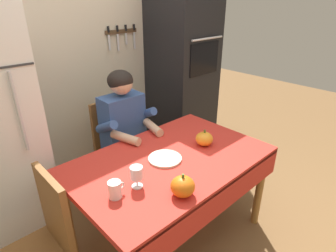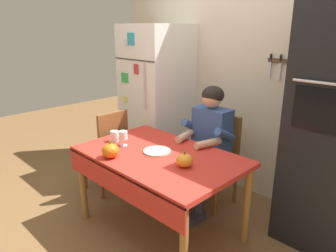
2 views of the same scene
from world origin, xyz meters
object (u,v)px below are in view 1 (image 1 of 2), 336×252
Objects in this scene: chair_left_side at (43,245)px; pumpkin_large at (204,139)px; seated_person at (128,130)px; serving_tray at (165,159)px; wall_oven at (182,68)px; chair_behind_person at (117,145)px; dining_table at (172,169)px; coffee_mug at (115,189)px; wine_glass at (136,173)px; pumpkin_medium at (183,186)px.

pumpkin_large is at bearing -6.26° from chair_left_side.
seated_person is 5.31× the size of serving_tray.
chair_behind_person is at bearing -172.56° from wall_oven.
chair_behind_person is (0.05, 0.79, -0.14)m from dining_table.
pumpkin_large is at bearing -7.77° from serving_tray.
seated_person is at bearing 49.74° from coffee_mug.
pumpkin_large is (1.22, -0.13, 0.28)m from chair_left_side.
chair_left_side is (-0.95, -0.49, -0.23)m from seated_person.
dining_table is 10.10× the size of wine_glass.
dining_table is 9.80× the size of pumpkin_medium.
wall_oven is 1.45m from dining_table.
chair_left_side is 0.51m from coffee_mug.
wine_glass is at bearing -175.23° from pumpkin_large.
wall_oven is at bearing 44.17° from pumpkin_medium.
pumpkin_large is at bearing -71.73° from chair_behind_person.
pumpkin_medium is at bearing -135.83° from wall_oven.
chair_left_side is 1.26m from pumpkin_large.
seated_person is at bearing 113.28° from pumpkin_large.
pumpkin_medium reaches higher than dining_table.
seated_person is at bearing 80.61° from serving_tray.
chair_behind_person is 0.90m from pumpkin_large.
wall_oven is 15.95× the size of pumpkin_large.
chair_behind_person is 1.02m from wine_glass.
chair_left_side is at bearing 173.74° from pumpkin_large.
chair_left_side is at bearing 147.31° from pumpkin_medium.
pumpkin_large is at bearing 28.67° from pumpkin_medium.
pumpkin_medium reaches higher than wine_glass.
pumpkin_large is at bearing -127.78° from wall_oven.
chair_behind_person is (-1.00, -0.13, -0.54)m from wall_oven.
serving_tray is at bearing -5.62° from chair_left_side.
coffee_mug is at bearing -130.26° from seated_person.
wall_oven is 1.87m from coffee_mug.
seated_person is 0.80m from wine_glass.
coffee_mug is at bearing 176.53° from wine_glass.
chair_behind_person is at bearing 56.55° from coffee_mug.
pumpkin_medium is (-0.28, -1.11, 0.29)m from chair_behind_person.
chair_left_side is 0.85m from pumpkin_medium.
wine_glass is (-0.42, -0.68, 0.10)m from seated_person.
wine_glass is at bearing -144.85° from wall_oven.
wall_oven is 1.69× the size of seated_person.
chair_left_side is at bearing 172.66° from dining_table.
pumpkin_medium is at bearing -40.99° from coffee_mug.
pumpkin_large reaches higher than serving_tray.
chair_behind_person reaches higher than pumpkin_large.
chair_behind_person is at bearing 90.00° from seated_person.
seated_person is 0.68m from pumpkin_large.
dining_table is 1.51× the size of chair_behind_person.
chair_left_side is 8.97× the size of coffee_mug.
chair_behind_person is at bearing 108.27° from pumpkin_large.
dining_table is 10.63× the size of pumpkin_large.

